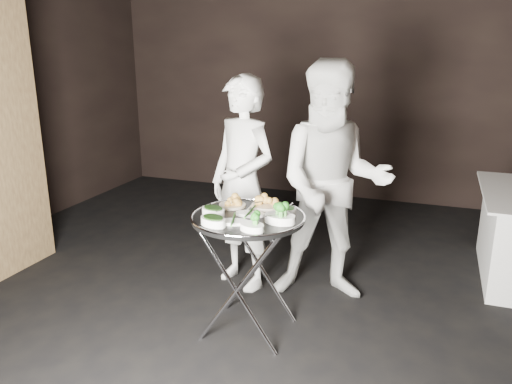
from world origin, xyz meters
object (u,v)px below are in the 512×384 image
(tray_stand, at_px, (248,269))
(serving_tray, at_px, (248,217))
(waiter_right, at_px, (333,184))
(waiter_left, at_px, (243,184))

(tray_stand, bearing_deg, serving_tray, 63.43)
(tray_stand, relative_size, serving_tray, 1.09)
(waiter_right, bearing_deg, waiter_left, 169.01)
(serving_tray, xyz_separation_m, waiter_left, (-0.30, 0.66, 0.02))
(tray_stand, height_order, waiter_left, waiter_left)
(tray_stand, height_order, serving_tray, serving_tray)
(serving_tray, distance_m, waiter_left, 0.73)
(serving_tray, relative_size, waiter_left, 0.44)
(tray_stand, xyz_separation_m, serving_tray, (0.00, 0.00, 0.36))
(waiter_left, height_order, waiter_right, waiter_right)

